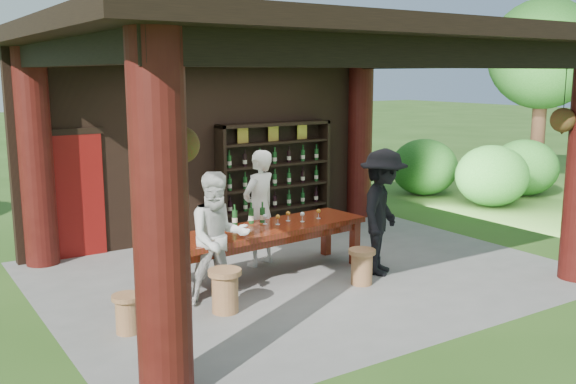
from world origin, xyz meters
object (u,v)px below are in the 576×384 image
stool_near_left (225,290)px  guest_man (383,212)px  guest_woman (219,238)px  wine_shelf (275,177)px  napkin_basket (211,233)px  host (259,208)px  stool_near_right (362,266)px  stool_far_left (128,313)px  tasting_table (260,236)px

stool_near_left → guest_man: 2.75m
stool_near_left → guest_woman: guest_woman is taller
wine_shelf → stool_near_left: wine_shelf is taller
napkin_basket → host: bearing=32.4°
guest_man → wine_shelf: bearing=51.0°
stool_near_right → host: size_ratio=0.28×
wine_shelf → guest_man: (-0.10, -3.13, -0.09)m
wine_shelf → stool_near_left: 4.35m
stool_far_left → guest_man: 3.96m
tasting_table → stool_near_right: tasting_table is taller
guest_woman → host: bearing=52.2°
guest_man → stool_near_right: bearing=165.0°
host → stool_near_right: bearing=95.2°
stool_far_left → host: bearing=29.5°
stool_far_left → stool_near_right: bearing=-2.0°
stool_near_right → napkin_basket: size_ratio=1.93×
wine_shelf → stool_far_left: 5.21m
stool_near_right → stool_far_left: bearing=178.0°
stool_far_left → napkin_basket: size_ratio=1.74×
stool_near_right → guest_man: (0.56, 0.23, 0.66)m
wine_shelf → napkin_basket: (-2.56, -2.52, -0.20)m
tasting_table → host: size_ratio=1.93×
guest_woman → napkin_basket: size_ratio=6.57×
tasting_table → guest_woman: size_ratio=2.02×
wine_shelf → stool_far_left: (-4.00, -3.25, -0.78)m
host → guest_woman: bearing=23.1°
stool_near_right → stool_far_left: (-3.34, 0.12, -0.03)m
host → napkin_basket: 1.40m
tasting_table → stool_far_left: tasting_table is taller
tasting_table → napkin_basket: size_ratio=13.24×
stool_near_left → napkin_basket: napkin_basket is taller
napkin_basket → wine_shelf: bearing=44.5°
tasting_table → stool_near_left: (-1.04, -0.92, -0.34)m
tasting_table → stool_far_left: (-2.27, -0.88, -0.39)m
wine_shelf → stool_far_left: size_ratio=5.08×
host → guest_woman: (-1.29, -1.17, -0.04)m
wine_shelf → napkin_basket: bearing=-135.5°
wine_shelf → guest_woman: bearing=-132.3°
tasting_table → guest_woman: bearing=-148.9°
host → stool_near_left: bearing=28.4°
stool_near_left → host: 2.14m
guest_woman → stool_near_left: bearing=-95.9°
tasting_table → napkin_basket: napkin_basket is taller
tasting_table → guest_man: bearing=-25.4°
tasting_table → stool_near_left: tasting_table is taller
tasting_table → stool_far_left: 2.47m
tasting_table → guest_man: size_ratio=1.86×
tasting_table → host: bearing=60.0°
stool_near_right → guest_woman: bearing=167.9°
host → guest_woman: host is taller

